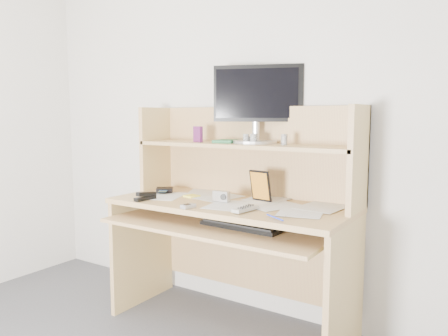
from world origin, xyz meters
The scene contains 19 objects.
back_wall centered at (0.00, 1.80, 1.25)m, with size 3.60×0.04×2.50m, color silver.
desk centered at (0.00, 1.56, 0.69)m, with size 1.40×0.70×1.30m.
paper_clutter centered at (0.00, 1.48, 0.75)m, with size 1.32×0.54×0.01m, color silver.
keyboard centered at (0.16, 1.36, 0.67)m, with size 0.46×0.18×0.03m.
tv_remote centered at (0.20, 1.32, 0.76)m, with size 0.05×0.17×0.02m, color #ACADA7.
flip_phone centered at (-0.10, 1.22, 0.77)m, with size 0.04×0.08×0.02m, color #B3B3B5.
stapler centered at (-0.45, 1.26, 0.78)m, with size 0.04×0.14×0.04m, color black.
wallet centered at (-0.52, 1.52, 0.77)m, with size 0.10×0.08×0.03m, color black.
sticky_note_pad centered at (-0.29, 1.50, 0.76)m, with size 0.08×0.08×0.01m, color #FFF943.
digital_camera centered at (-0.04, 1.46, 0.79)m, with size 0.10×0.04×0.06m, color #BCBBBE.
game_case centered at (0.15, 1.58, 0.85)m, with size 0.13×0.01×0.18m, color black.
blue_pen centered at (0.41, 1.24, 0.76)m, with size 0.01×0.01×0.14m, color #1C33D4.
card_box centered at (-0.31, 1.59, 1.13)m, with size 0.07×0.02×0.10m, color maroon.
shelf_book centered at (-0.13, 1.64, 1.09)m, with size 0.12×0.17×0.02m, color #317B54.
chip_stack_a centered at (0.09, 1.60, 1.11)m, with size 0.04×0.04×0.06m, color black.
chip_stack_b centered at (0.04, 1.60, 1.11)m, with size 0.04×0.04×0.06m, color white.
chip_stack_c centered at (0.04, 1.62, 1.10)m, with size 0.03×0.03×0.04m, color black.
chip_stack_d centered at (0.27, 1.62, 1.11)m, with size 0.03×0.03×0.06m, color silver.
monitor centered at (0.05, 1.71, 1.33)m, with size 0.51×0.28×0.46m.
Camera 1 is at (1.32, -0.60, 1.24)m, focal length 35.00 mm.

